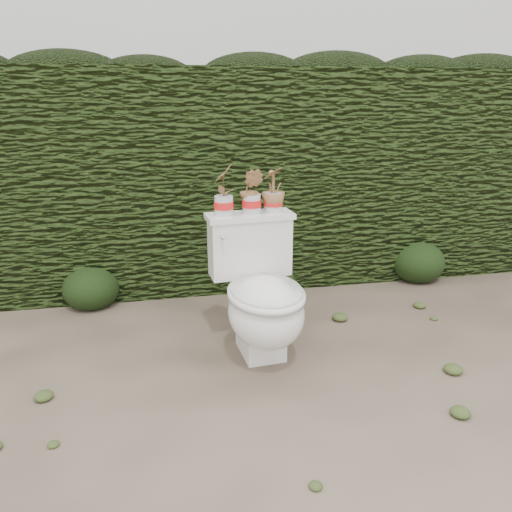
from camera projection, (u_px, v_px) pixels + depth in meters
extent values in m
plane|color=#7E6B57|center=(302.00, 367.00, 2.74)|extent=(60.00, 60.00, 0.00)
cube|color=#2F4416|center=(248.00, 176.00, 3.98)|extent=(8.00, 1.00, 1.60)
cube|color=silver|center=(233.00, 54.00, 7.81)|extent=(8.00, 3.50, 4.00)
cube|color=white|center=(260.00, 337.00, 2.86)|extent=(0.24, 0.32, 0.20)
ellipsoid|color=white|center=(266.00, 312.00, 2.71)|extent=(0.45, 0.54, 0.39)
cube|color=white|center=(250.00, 247.00, 2.91)|extent=(0.48, 0.21, 0.34)
cube|color=white|center=(250.00, 216.00, 2.86)|extent=(0.51, 0.23, 0.03)
cylinder|color=silver|center=(222.00, 236.00, 2.75)|extent=(0.02, 0.06, 0.02)
sphere|color=silver|center=(223.00, 238.00, 2.72)|extent=(0.03, 0.03, 0.03)
imported|color=#367725|center=(223.00, 191.00, 2.77)|extent=(0.14, 0.17, 0.27)
imported|color=#367725|center=(252.00, 192.00, 2.82)|extent=(0.17, 0.16, 0.24)
imported|color=#367725|center=(273.00, 191.00, 2.85)|extent=(0.19, 0.19, 0.25)
ellipsoid|color=black|center=(91.00, 284.00, 3.49)|extent=(0.39, 0.39, 0.31)
ellipsoid|color=black|center=(275.00, 281.00, 3.64)|extent=(0.32, 0.32, 0.25)
ellipsoid|color=black|center=(417.00, 258.00, 3.98)|extent=(0.43, 0.43, 0.34)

